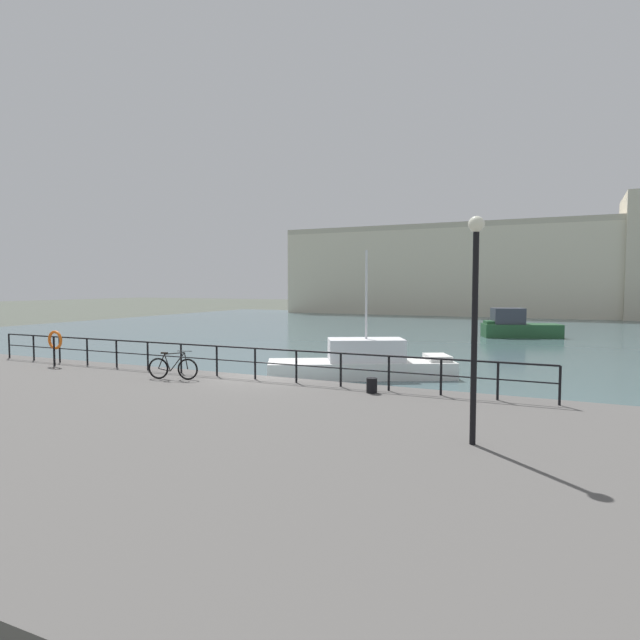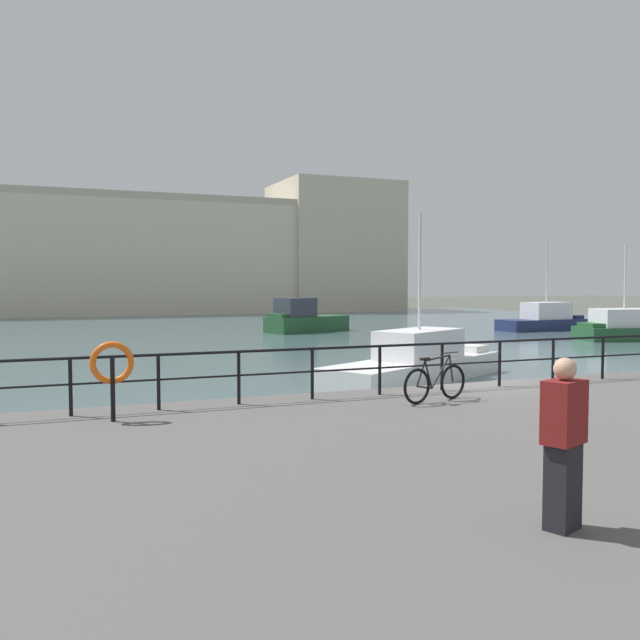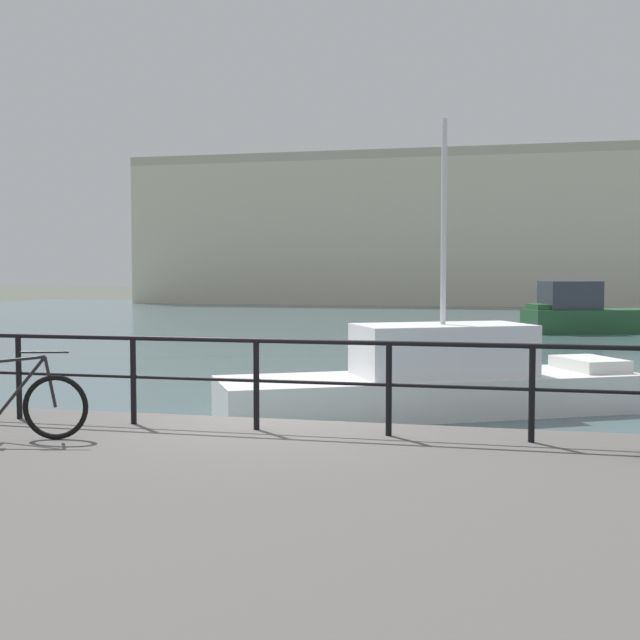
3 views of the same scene
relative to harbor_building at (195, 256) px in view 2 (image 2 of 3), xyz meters
The scene contains 11 objects.
ground_plane 59.45m from the harbor_building, 95.17° to the right, with size 240.00×240.00×0.00m, color #4C5147.
water_basin 29.81m from the harbor_building, 100.53° to the right, with size 80.00×60.00×0.01m, color #476066.
harbor_building is the anchor object (origin of this frame).
moored_cabin_cruiser 39.77m from the harbor_building, 65.46° to the right, with size 6.43×2.47×6.13m.
moored_small_launch 47.14m from the harbor_building, 70.35° to the right, with size 7.65×4.17×5.35m.
moored_red_daysailer 31.67m from the harbor_building, 88.91° to the right, with size 6.09×3.95×2.24m.
moored_blue_motorboat 53.70m from the harbor_building, 94.02° to the right, with size 8.04×5.63×5.49m.
quay_railing 60.21m from the harbor_building, 96.55° to the right, with size 21.99×0.07×1.08m.
parked_bicycle 61.54m from the harbor_building, 97.28° to the right, with size 1.72×0.52×0.98m.
life_ring_stand 62.14m from the harbor_building, 103.07° to the right, with size 0.75×0.16×1.40m.
standing_person 68.39m from the harbor_building, 98.78° to the right, with size 0.51×0.42×1.69m.
Camera 2 is at (-9.73, -13.66, 3.24)m, focal length 37.92 mm.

